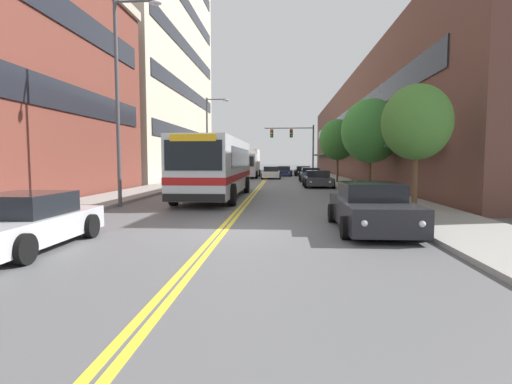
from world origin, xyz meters
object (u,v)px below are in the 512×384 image
car_charcoal_parked_right_foreground (371,208)px  street_tree_right_near (417,123)px  street_lamp_left_far (210,132)px  car_navy_moving_lead (284,171)px  car_silver_parked_left_mid (22,223)px  street_tree_right_mid (371,131)px  city_bus (217,165)px  car_red_parked_left_near (220,174)px  box_truck (247,163)px  fire_hydrant (366,189)px  car_white_moving_second (271,173)px  car_black_parked_right_mid (303,171)px  car_dark_grey_parked_right_far (318,179)px  traffic_signal_mast (296,140)px  street_tree_right_far (338,140)px  car_slate_blue_parked_right_end (311,175)px  street_lamp_left_near (123,87)px

car_charcoal_parked_right_foreground → street_tree_right_near: street_tree_right_near is taller
street_lamp_left_far → street_tree_right_near: size_ratio=1.69×
car_navy_moving_lead → street_tree_right_near: bearing=-82.7°
car_silver_parked_left_mid → street_tree_right_near: (10.78, 5.94, 2.79)m
car_navy_moving_lead → street_tree_right_mid: street_tree_right_mid is taller
city_bus → car_red_parked_left_near: (-2.54, 17.26, -1.16)m
city_bus → car_silver_parked_left_mid: bearing=-100.9°
box_truck → fire_hydrant: 26.85m
street_tree_right_mid → box_truck: bearing=115.5°
street_tree_right_near → car_white_moving_second: bearing=101.8°
car_black_parked_right_mid → car_dark_grey_parked_right_far: car_dark_grey_parked_right_far is taller
car_dark_grey_parked_right_far → traffic_signal_mast: traffic_signal_mast is taller
street_tree_right_far → street_tree_right_near: bearing=-89.8°
car_silver_parked_left_mid → car_white_moving_second: size_ratio=0.99×
box_truck → fire_hydrant: bearing=-72.1°
car_white_moving_second → street_lamp_left_far: size_ratio=0.59×
street_lamp_left_far → car_black_parked_right_mid: bearing=56.8°
car_slate_blue_parked_right_end → street_tree_right_mid: bearing=-76.5°
car_red_parked_left_near → car_white_moving_second: car_white_moving_second is taller
car_dark_grey_parked_right_far → street_tree_right_far: size_ratio=0.77×
street_tree_right_near → box_truck: bearing=105.8°
car_silver_parked_left_mid → box_truck: 37.09m
car_black_parked_right_mid → street_tree_right_near: street_tree_right_near is taller
street_lamp_left_near → street_lamp_left_far: 20.27m
car_silver_parked_left_mid → car_dark_grey_parked_right_far: bearing=67.9°
car_silver_parked_left_mid → car_black_parked_right_mid: size_ratio=0.99×
car_charcoal_parked_right_foreground → car_slate_blue_parked_right_end: size_ratio=1.13×
car_slate_blue_parked_right_end → street_tree_right_mid: (2.90, -12.03, 3.26)m
car_silver_parked_left_mid → car_navy_moving_lead: car_silver_parked_left_mid is taller
street_tree_right_near → street_tree_right_mid: size_ratio=0.80×
city_bus → street_lamp_left_near: 6.69m
car_charcoal_parked_right_foreground → street_tree_right_mid: street_tree_right_mid is taller
street_tree_right_mid → car_red_parked_left_near: bearing=131.5°
city_bus → car_slate_blue_parked_right_end: 17.36m
car_silver_parked_left_mid → city_bus: bearing=79.1°
car_dark_grey_parked_right_far → street_lamp_left_far: (-9.40, 6.92, 4.03)m
car_charcoal_parked_right_foreground → street_lamp_left_near: street_lamp_left_near is taller
street_tree_right_near → car_dark_grey_parked_right_far: bearing=97.8°
street_lamp_left_far → street_tree_right_near: 25.19m
car_white_moving_second → fire_hydrant: bearing=-76.7°
street_lamp_left_far → street_tree_right_mid: street_lamp_left_far is taller
car_silver_parked_left_mid → car_dark_grey_parked_right_far: car_silver_parked_left_mid is taller
fire_hydrant → car_slate_blue_parked_right_end: bearing=95.1°
box_truck → traffic_signal_mast: bearing=0.5°
car_silver_parked_left_mid → car_slate_blue_parked_right_end: car_slate_blue_parked_right_end is taller
car_black_parked_right_mid → box_truck: size_ratio=0.60×
car_red_parked_left_near → traffic_signal_mast: 10.94m
traffic_signal_mast → car_white_moving_second: bearing=-137.2°
fire_hydrant → street_lamp_left_near: bearing=-162.6°
car_silver_parked_left_mid → car_slate_blue_parked_right_end: (8.65, 29.00, 0.02)m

